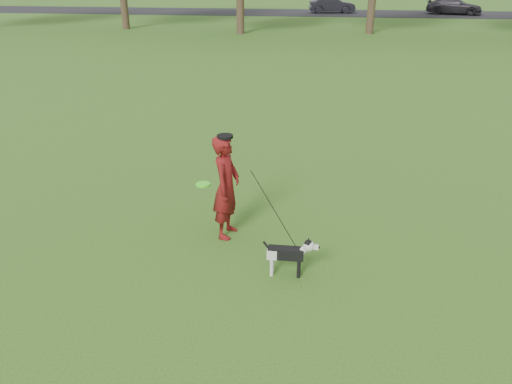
# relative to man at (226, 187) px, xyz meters

# --- Properties ---
(ground) EXTENTS (120.00, 120.00, 0.00)m
(ground) POSITION_rel_man_xyz_m (0.33, -0.45, -0.86)
(ground) COLOR #285116
(ground) RESTS_ON ground
(road) EXTENTS (120.00, 7.00, 0.02)m
(road) POSITION_rel_man_xyz_m (0.33, 39.55, -0.85)
(road) COLOR black
(road) RESTS_ON ground
(man) EXTENTS (0.49, 0.68, 1.71)m
(man) POSITION_rel_man_xyz_m (0.00, 0.00, 0.00)
(man) COLOR #590E0C
(man) RESTS_ON ground
(dog) EXTENTS (0.81, 0.16, 0.61)m
(dog) POSITION_rel_man_xyz_m (1.10, -1.05, -0.48)
(dog) COLOR black
(dog) RESTS_ON ground
(car_mid) EXTENTS (4.08, 1.86, 1.30)m
(car_mid) POSITION_rel_man_xyz_m (2.14, 39.55, -0.19)
(car_mid) COLOR black
(car_mid) RESTS_ON road
(car_right) EXTENTS (4.85, 2.98, 1.31)m
(car_right) POSITION_rel_man_xyz_m (12.38, 39.55, -0.18)
(car_right) COLOR #252128
(car_right) RESTS_ON road
(man_held_items) EXTENTS (1.68, 1.18, 1.31)m
(man_held_items) POSITION_rel_man_xyz_m (0.80, -0.55, -0.05)
(man_held_items) COLOR #45F21E
(man_held_items) RESTS_ON ground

